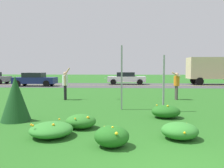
# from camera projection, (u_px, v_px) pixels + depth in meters

# --- Properties ---
(ground_plane) EXTENTS (120.00, 120.00, 0.00)m
(ground_plane) POSITION_uv_depth(u_px,v_px,m) (141.00, 98.00, 14.94)
(ground_plane) COLOR #26601E
(highway_strip) EXTENTS (120.00, 7.62, 0.01)m
(highway_strip) POSITION_uv_depth(u_px,v_px,m) (134.00, 85.00, 26.10)
(highway_strip) COLOR #424244
(highway_strip) RESTS_ON ground
(highway_center_stripe) EXTENTS (120.00, 0.16, 0.00)m
(highway_center_stripe) POSITION_uv_depth(u_px,v_px,m) (134.00, 85.00, 26.10)
(highway_center_stripe) COLOR yellow
(highway_center_stripe) RESTS_ON ground
(daylily_clump_near_camera) EXTENTS (1.09, 1.02, 0.52)m
(daylily_clump_near_camera) POSITION_uv_depth(u_px,v_px,m) (166.00, 111.00, 8.78)
(daylily_clump_near_camera) COLOR #23661E
(daylily_clump_near_camera) RESTS_ON ground
(daylily_clump_front_left) EXTENTS (0.95, 0.86, 0.43)m
(daylily_clump_front_left) POSITION_uv_depth(u_px,v_px,m) (81.00, 121.00, 7.23)
(daylily_clump_front_left) COLOR #2D7526
(daylily_clump_front_left) RESTS_ON ground
(daylily_clump_mid_right) EXTENTS (0.84, 0.79, 0.52)m
(daylily_clump_mid_right) POSITION_uv_depth(u_px,v_px,m) (112.00, 136.00, 5.51)
(daylily_clump_mid_right) COLOR #23661E
(daylily_clump_mid_right) RESTS_ON ground
(daylily_clump_front_center) EXTENTS (1.18, 1.22, 0.43)m
(daylily_clump_front_center) POSITION_uv_depth(u_px,v_px,m) (51.00, 130.00, 6.33)
(daylily_clump_front_center) COLOR #337F2D
(daylily_clump_front_center) RESTS_ON ground
(daylily_clump_mid_left) EXTENTS (0.97, 0.92, 0.44)m
(daylily_clump_mid_left) POSITION_uv_depth(u_px,v_px,m) (180.00, 131.00, 6.13)
(daylily_clump_mid_left) COLOR #337F2D
(daylily_clump_mid_left) RESTS_ON ground
(sign_post_near_path) EXTENTS (0.07, 0.10, 2.92)m
(sign_post_near_path) POSITION_uv_depth(u_px,v_px,m) (122.00, 78.00, 10.48)
(sign_post_near_path) COLOR #93969B
(sign_post_near_path) RESTS_ON ground
(sign_post_by_roadside) EXTENTS (0.07, 0.10, 2.45)m
(sign_post_by_roadside) POSITION_uv_depth(u_px,v_px,m) (164.00, 83.00, 10.02)
(sign_post_by_roadside) COLOR #93969B
(sign_post_by_roadside) RESTS_ON ground
(evergreen_shrub_side) EXTENTS (1.04, 1.04, 1.60)m
(evergreen_shrub_side) POSITION_uv_depth(u_px,v_px,m) (16.00, 99.00, 8.19)
(evergreen_shrub_side) COLOR #19471E
(evergreen_shrub_side) RESTS_ON ground
(person_thrower_white_shirt) EXTENTS (0.43, 0.50, 1.93)m
(person_thrower_white_shirt) POSITION_uv_depth(u_px,v_px,m) (65.00, 83.00, 13.83)
(person_thrower_white_shirt) COLOR silver
(person_thrower_white_shirt) RESTS_ON ground
(person_catcher_orange_shirt) EXTENTS (0.54, 0.51, 1.70)m
(person_catcher_orange_shirt) POSITION_uv_depth(u_px,v_px,m) (176.00, 83.00, 13.92)
(person_catcher_orange_shirt) COLOR orange
(person_catcher_orange_shirt) RESTS_ON ground
(frisbee_white) EXTENTS (0.24, 0.24, 0.09)m
(frisbee_white) POSITION_uv_depth(u_px,v_px,m) (106.00, 78.00, 14.09)
(frisbee_white) COLOR white
(car_navy_center_left) EXTENTS (4.50, 2.00, 1.45)m
(car_navy_center_left) POSITION_uv_depth(u_px,v_px,m) (35.00, 79.00, 24.95)
(car_navy_center_left) COLOR navy
(car_navy_center_left) RESTS_ON ground
(car_white_center_right) EXTENTS (4.50, 2.00, 1.45)m
(car_white_center_right) POSITION_uv_depth(u_px,v_px,m) (126.00, 78.00, 27.81)
(car_white_center_right) COLOR silver
(car_white_center_right) RESTS_ON ground
(box_truck_red) EXTENTS (6.70, 2.46, 3.20)m
(box_truck_red) POSITION_uv_depth(u_px,v_px,m) (216.00, 69.00, 27.14)
(box_truck_red) COLOR maroon
(box_truck_red) RESTS_ON ground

